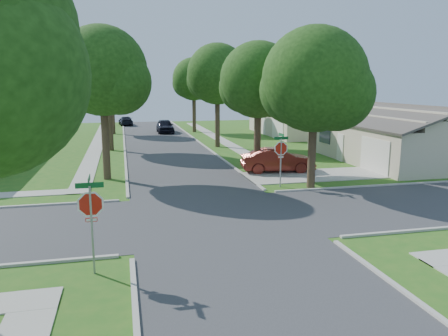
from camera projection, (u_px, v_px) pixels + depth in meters
name	position (u px, v px, depth m)	size (l,w,h in m)	color
ground	(215.00, 217.00, 18.68)	(100.00, 100.00, 0.00)	#285F1A
road_ns	(215.00, 217.00, 18.67)	(7.00, 100.00, 0.02)	#333335
sidewalk_ne	(220.00, 139.00, 44.90)	(1.20, 40.00, 0.04)	#9E9B91
sidewalk_nw	(98.00, 143.00, 42.17)	(1.20, 40.00, 0.04)	#9E9B91
driveway	(315.00, 175.00, 27.23)	(8.80, 3.60, 0.05)	#9E9B91
stop_sign_sw	(91.00, 208.00, 12.75)	(1.05, 0.80, 2.98)	gray
stop_sign_ne	(281.00, 151.00, 23.84)	(1.05, 0.80, 2.98)	gray
tree_e_near	(259.00, 84.00, 27.29)	(4.97, 4.80, 8.28)	#38281C
tree_e_mid	(218.00, 77.00, 38.65)	(5.59, 5.40, 9.21)	#38281C
tree_e_far	(194.00, 81.00, 51.13)	(5.17, 5.00, 8.72)	#38281C
tree_w_near	(103.00, 75.00, 25.10)	(5.38, 5.20, 8.97)	#38281C
tree_w_mid	(108.00, 74.00, 36.51)	(5.80, 5.60, 9.56)	#38281C
tree_w_far	(112.00, 85.00, 49.12)	(4.76, 4.60, 8.04)	#38281C
tree_ne_corner	(316.00, 84.00, 23.07)	(5.80, 5.60, 8.66)	#38281C
house_ne_near	(394.00, 140.00, 32.48)	(8.42, 13.60, 4.23)	#B7A990
house_ne_far	(299.00, 121.00, 49.69)	(8.42, 13.60, 4.23)	#B7A990
house_nw_far	(1.00, 124.00, 45.42)	(8.42, 13.60, 4.23)	#B7A990
car_driveway	(278.00, 160.00, 28.19)	(1.63, 4.67, 1.54)	#5D1A13
car_curb_east	(165.00, 126.00, 51.26)	(1.87, 4.65, 1.58)	black
car_curb_west	(126.00, 121.00, 60.74)	(1.72, 4.23, 1.23)	black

